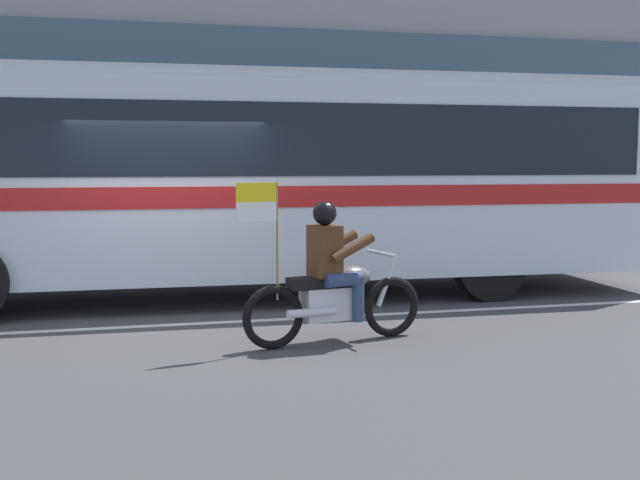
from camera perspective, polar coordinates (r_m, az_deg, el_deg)
The scene contains 5 objects.
ground_plane at distance 10.48m, azimuth -10.74°, elevation -5.38°, with size 60.00×60.00×0.00m, color #3D3D3F.
sidewalk_curb at distance 15.50m, azimuth -11.92°, elevation -1.53°, with size 28.00×3.80×0.15m, color #A39E93.
lane_center_stripe at distance 9.89m, azimuth -10.52°, elevation -6.02°, with size 26.60×0.14×0.01m, color silver.
transit_bus at distance 11.61m, azimuth -5.12°, elevation 5.13°, with size 11.98×2.87×3.22m.
motorcycle_with_rider at distance 8.68m, azimuth 0.91°, elevation -3.12°, with size 2.17×0.74×1.78m.
Camera 1 is at (-0.60, -10.27, 2.00)m, focal length 44.43 mm.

